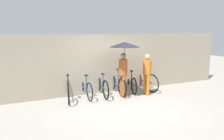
{
  "coord_description": "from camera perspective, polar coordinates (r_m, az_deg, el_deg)",
  "views": [
    {
      "loc": [
        -3.24,
        -6.07,
        2.42
      ],
      "look_at": [
        0.0,
        1.19,
        1.0
      ],
      "focal_mm": 35.0,
      "sensor_mm": 36.0,
      "label": 1
    }
  ],
  "objects": [
    {
      "name": "parked_bicycle_5",
      "position": [
        9.24,
        8.23,
        -2.69
      ],
      "size": [
        0.45,
        1.77,
        1.03
      ],
      "rotation": [
        0.0,
        0.0,
        1.72
      ],
      "color": "black",
      "rests_on": "ground"
    },
    {
      "name": "parked_bicycle_0",
      "position": [
        7.96,
        -11.39,
        -4.91
      ],
      "size": [
        0.54,
        1.8,
        1.02
      ],
      "rotation": [
        0.0,
        0.0,
        1.37
      ],
      "color": "black",
      "rests_on": "ground"
    },
    {
      "name": "pedestrian_center",
      "position": [
        8.38,
        9.12,
        -0.35
      ],
      "size": [
        0.32,
        0.32,
        1.57
      ],
      "rotation": [
        0.0,
        0.0,
        3.18
      ],
      "color": "#C66B1E",
      "rests_on": "ground"
    },
    {
      "name": "back_wall",
      "position": [
        8.62,
        -1.72,
        1.67
      ],
      "size": [
        11.2,
        0.12,
        2.3
      ],
      "color": "gray",
      "rests_on": "ground"
    },
    {
      "name": "parked_bicycle_1",
      "position": [
        8.19,
        -7.12,
        -4.55
      ],
      "size": [
        0.44,
        1.73,
        1.08
      ],
      "rotation": [
        0.0,
        0.0,
        1.58
      ],
      "color": "black",
      "rests_on": "ground"
    },
    {
      "name": "parked_bicycle_2",
      "position": [
        8.33,
        -2.77,
        -4.13
      ],
      "size": [
        0.44,
        1.8,
        1.03
      ],
      "rotation": [
        0.0,
        0.0,
        1.47
      ],
      "color": "black",
      "rests_on": "ground"
    },
    {
      "name": "pedestrian_leading",
      "position": [
        7.79,
        3.19,
        4.42
      ],
      "size": [
        1.09,
        1.09,
        2.05
      ],
      "rotation": [
        0.0,
        0.0,
        3.02
      ],
      "color": "#9E4C1E",
      "rests_on": "ground"
    },
    {
      "name": "parked_bicycle_3",
      "position": [
        8.58,
        1.2,
        -3.62
      ],
      "size": [
        0.44,
        1.79,
        1.11
      ],
      "rotation": [
        0.0,
        0.0,
        1.52
      ],
      "color": "black",
      "rests_on": "ground"
    },
    {
      "name": "ground_plane",
      "position": [
        7.3,
        3.86,
        -9.27
      ],
      "size": [
        30.0,
        30.0,
        0.0
      ],
      "primitive_type": "plane",
      "color": "gray"
    },
    {
      "name": "parked_bicycle_4",
      "position": [
        8.94,
        4.7,
        -3.27
      ],
      "size": [
        0.53,
        1.7,
        0.97
      ],
      "rotation": [
        0.0,
        0.0,
        1.36
      ],
      "color": "black",
      "rests_on": "ground"
    }
  ]
}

